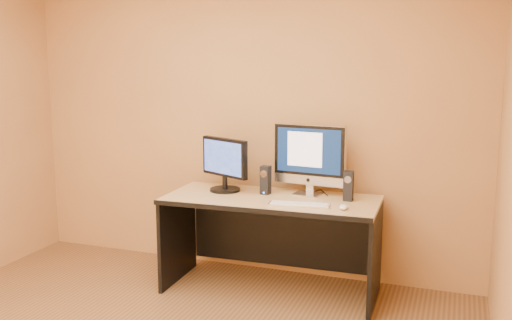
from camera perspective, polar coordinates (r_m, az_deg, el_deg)
name	(u,v)px	position (r m, az deg, el deg)	size (l,w,h in m)	color
walls	(107,156)	(3.07, -14.71, 0.36)	(4.00, 4.00, 2.60)	#AD7E45
desk	(271,245)	(4.48, 1.50, -8.49)	(1.63, 0.71, 0.75)	tan
imac	(308,159)	(4.43, 5.23, 0.06)	(0.58, 0.21, 0.56)	#B2B2B7
second_monitor	(225,165)	(4.56, -3.14, -0.48)	(0.49, 0.24, 0.43)	black
speaker_left	(266,180)	(4.47, 0.97, -2.01)	(0.07, 0.07, 0.22)	black
speaker_right	(348,186)	(4.32, 9.23, -2.58)	(0.07, 0.07, 0.22)	black
keyboard	(299,204)	(4.15, 4.33, -4.44)	(0.44, 0.12, 0.02)	silver
mouse	(343,207)	(4.08, 8.74, -4.65)	(0.06, 0.10, 0.04)	white
cable_a	(324,192)	(4.56, 6.82, -3.25)	(0.01, 0.01, 0.22)	black
cable_b	(313,192)	(4.57, 5.77, -3.18)	(0.01, 0.01, 0.18)	black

